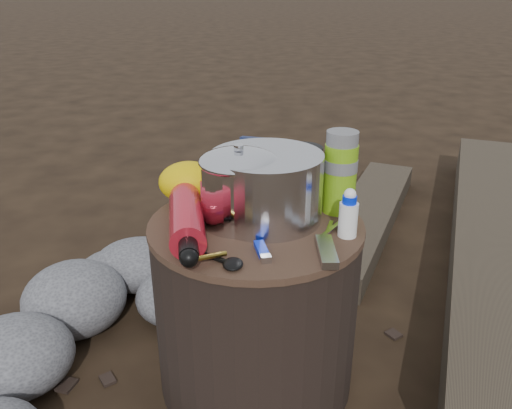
{
  "coord_description": "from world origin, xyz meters",
  "views": [
    {
      "loc": [
        -0.02,
        -1.03,
        0.93
      ],
      "look_at": [
        0.0,
        0.0,
        0.48
      ],
      "focal_mm": 36.14,
      "sensor_mm": 36.0,
      "label": 1
    }
  ],
  "objects_px": {
    "stump": "(256,305)",
    "travel_mug": "(302,174)",
    "fuel_bottle": "(186,219)",
    "thermos": "(340,173)",
    "log_main": "(503,240)",
    "camping_pot": "(239,187)"
  },
  "relations": [
    {
      "from": "stump",
      "to": "travel_mug",
      "type": "relative_size",
      "value": 3.59
    },
    {
      "from": "fuel_bottle",
      "to": "thermos",
      "type": "xyz_separation_m",
      "value": [
        0.34,
        0.12,
        0.06
      ]
    },
    {
      "from": "stump",
      "to": "log_main",
      "type": "bearing_deg",
      "value": 32.57
    },
    {
      "from": "thermos",
      "to": "camping_pot",
      "type": "bearing_deg",
      "value": -166.14
    },
    {
      "from": "stump",
      "to": "travel_mug",
      "type": "height_order",
      "value": "travel_mug"
    },
    {
      "from": "stump",
      "to": "log_main",
      "type": "relative_size",
      "value": 0.24
    },
    {
      "from": "fuel_bottle",
      "to": "stump",
      "type": "bearing_deg",
      "value": 13.58
    },
    {
      "from": "log_main",
      "to": "fuel_bottle",
      "type": "relative_size",
      "value": 6.67
    },
    {
      "from": "camping_pot",
      "to": "travel_mug",
      "type": "relative_size",
      "value": 1.27
    },
    {
      "from": "stump",
      "to": "fuel_bottle",
      "type": "xyz_separation_m",
      "value": [
        -0.15,
        -0.06,
        0.25
      ]
    },
    {
      "from": "stump",
      "to": "fuel_bottle",
      "type": "bearing_deg",
      "value": -159.13
    },
    {
      "from": "log_main",
      "to": "thermos",
      "type": "xyz_separation_m",
      "value": [
        -0.7,
        -0.51,
        0.45
      ]
    },
    {
      "from": "log_main",
      "to": "thermos",
      "type": "bearing_deg",
      "value": -121.71
    },
    {
      "from": "stump",
      "to": "log_main",
      "type": "xyz_separation_m",
      "value": [
        0.89,
        0.57,
        -0.13
      ]
    },
    {
      "from": "log_main",
      "to": "travel_mug",
      "type": "distance_m",
      "value": 0.99
    },
    {
      "from": "thermos",
      "to": "stump",
      "type": "bearing_deg",
      "value": -162.25
    },
    {
      "from": "log_main",
      "to": "travel_mug",
      "type": "xyz_separation_m",
      "value": [
        -0.78,
        -0.44,
        0.42
      ]
    },
    {
      "from": "stump",
      "to": "camping_pot",
      "type": "bearing_deg",
      "value": 171.95
    },
    {
      "from": "camping_pot",
      "to": "stump",
      "type": "bearing_deg",
      "value": -8.05
    },
    {
      "from": "camping_pot",
      "to": "thermos",
      "type": "xyz_separation_m",
      "value": [
        0.23,
        0.06,
        0.01
      ]
    },
    {
      "from": "log_main",
      "to": "travel_mug",
      "type": "bearing_deg",
      "value": -128.01
    },
    {
      "from": "travel_mug",
      "to": "stump",
      "type": "bearing_deg",
      "value": -132.12
    }
  ]
}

